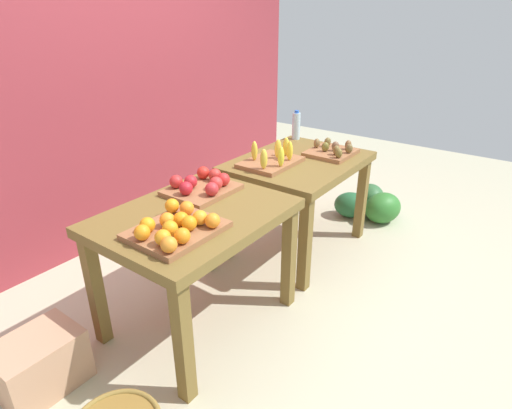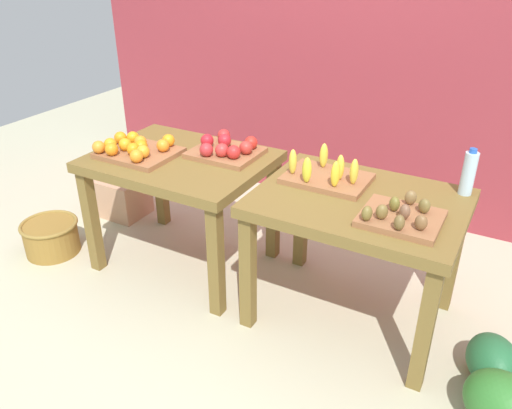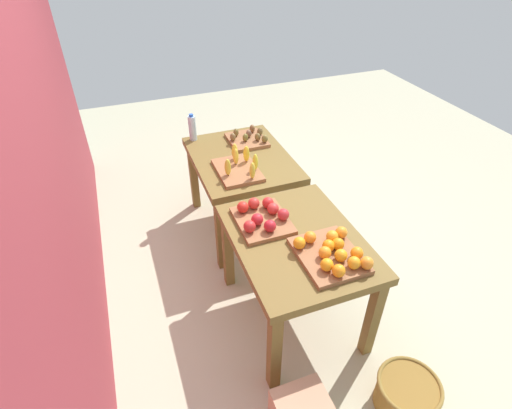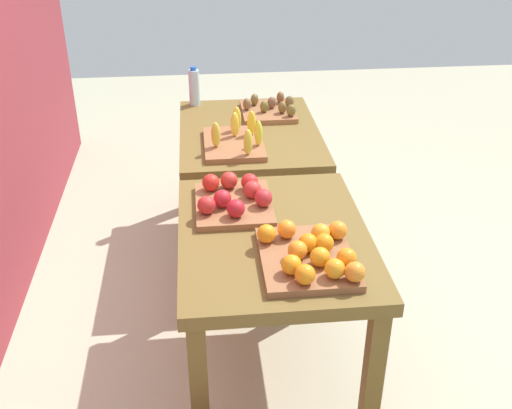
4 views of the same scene
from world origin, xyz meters
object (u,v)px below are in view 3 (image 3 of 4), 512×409
apple_bin (262,217)px  kiwi_bin (248,138)px  watermelon_pile (240,164)px  display_table_left (296,251)px  water_bottle (192,128)px  wicker_basket (406,394)px  orange_bin (332,253)px  display_table_right (241,168)px  banana_crate (239,167)px

apple_bin → kiwi_bin: bearing=-14.8°
apple_bin → watermelon_pile: bearing=-13.5°
display_table_left → watermelon_pile: display_table_left is taller
display_table_left → water_bottle: 1.62m
display_table_left → wicker_basket: size_ratio=2.76×
display_table_left → orange_bin: size_ratio=2.30×
watermelon_pile → wicker_basket: bearing=-178.4°
display_table_left → water_bottle: water_bottle is taller
orange_bin → kiwi_bin: size_ratio=1.26×
display_table_right → apple_bin: bearing=170.3°
display_table_right → water_bottle: water_bottle is taller
display_table_right → wicker_basket: 2.08m
kiwi_bin → display_table_right: bearing=148.8°
water_bottle → orange_bin: bearing=-166.9°
banana_crate → water_bottle: water_bottle is taller
apple_bin → water_bottle: 1.35m
water_bottle → watermelon_pile: water_bottle is taller
kiwi_bin → water_bottle: water_bottle is taller
kiwi_bin → watermelon_pile: bearing=-11.2°
display_table_left → apple_bin: 0.32m
apple_bin → kiwi_bin: (1.13, -0.30, -0.01)m
banana_crate → kiwi_bin: size_ratio=1.22×
apple_bin → display_table_right: bearing=-9.7°
water_bottle → banana_crate: bearing=-162.5°
apple_bin → banana_crate: banana_crate is taller
orange_bin → banana_crate: size_ratio=1.03×
water_bottle → wicker_basket: bearing=-164.9°
apple_bin → wicker_basket: bearing=-155.5°
display_table_left → orange_bin: bearing=-154.4°
banana_crate → kiwi_bin: banana_crate is taller
display_table_left → orange_bin: 0.30m
display_table_left → apple_bin: (0.23, 0.15, 0.15)m
display_table_right → water_bottle: size_ratio=4.23×
orange_bin → kiwi_bin: (1.60, -0.03, -0.01)m
display_table_right → orange_bin: bearing=-175.2°
orange_bin → wicker_basket: 0.95m
orange_bin → water_bottle: 1.86m
banana_crate → kiwi_bin: bearing=-27.4°
wicker_basket → apple_bin: bearing=24.5°
orange_bin → kiwi_bin: bearing=-1.2°
banana_crate → display_table_left: bearing=-174.0°
banana_crate → watermelon_pile: banana_crate is taller
apple_bin → wicker_basket: apple_bin is taller
display_table_left → wicker_basket: 1.07m
water_bottle → watermelon_pile: size_ratio=0.37×
wicker_basket → display_table_left: bearing=22.0°
orange_bin → water_bottle: water_bottle is taller
kiwi_bin → wicker_basket: bearing=-174.8°
display_table_left → display_table_right: same height
apple_bin → banana_crate: 0.67m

